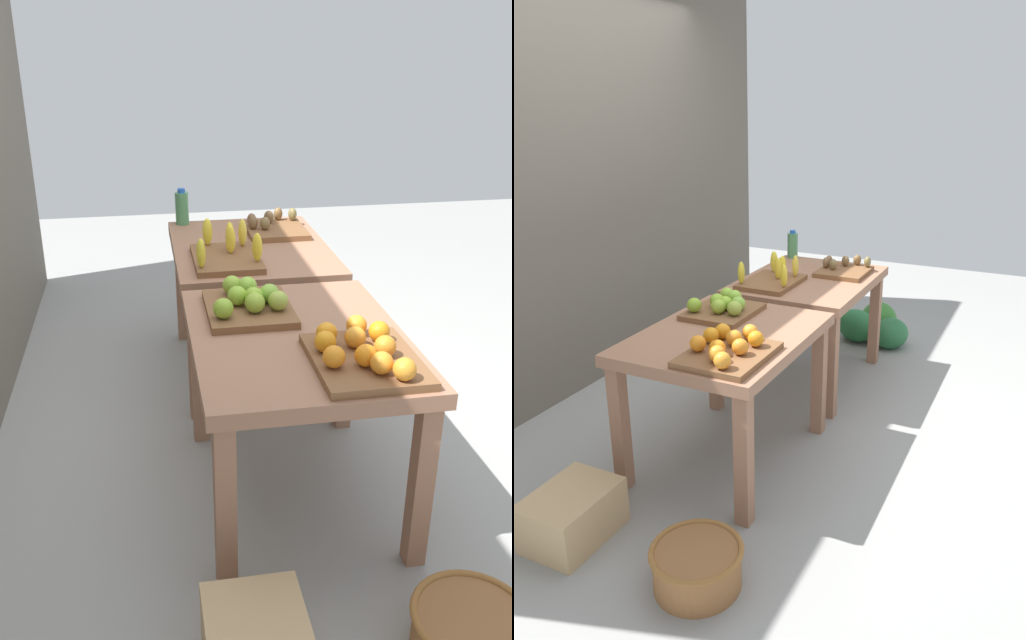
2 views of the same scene
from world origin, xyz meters
TOP-DOWN VIEW (x-y plane):
  - ground_plane at (0.00, 0.00)m, footprint 8.00×8.00m
  - display_table_left at (-0.56, 0.00)m, footprint 1.04×0.80m
  - display_table_right at (0.56, 0.00)m, footprint 1.04×0.80m
  - orange_bin at (-0.83, -0.16)m, footprint 0.44×0.36m
  - apple_bin at (-0.32, 0.15)m, footprint 0.40×0.34m
  - banana_crate at (0.33, 0.15)m, footprint 0.44×0.33m
  - kiwi_bin at (0.77, -0.17)m, footprint 0.37×0.32m
  - water_bottle at (1.03, 0.32)m, footprint 0.08×0.08m
  - watermelon_pile at (1.45, -0.22)m, footprint 0.64×0.68m
  - wicker_basket at (-1.44, -0.35)m, footprint 0.38×0.38m

SIDE VIEW (x-z plane):
  - ground_plane at x=0.00m, z-range 0.00..0.00m
  - wicker_basket at x=-1.44m, z-range 0.01..0.19m
  - watermelon_pile at x=1.45m, z-range -0.01..0.27m
  - display_table_left at x=-0.56m, z-range 0.26..0.98m
  - display_table_right at x=0.56m, z-range 0.26..0.98m
  - kiwi_bin at x=0.77m, z-range 0.70..0.80m
  - banana_crate at x=0.33m, z-range 0.68..0.85m
  - orange_bin at x=-0.83m, z-range 0.71..0.82m
  - apple_bin at x=-0.32m, z-range 0.71..0.82m
  - water_bottle at x=1.03m, z-range 0.72..0.92m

